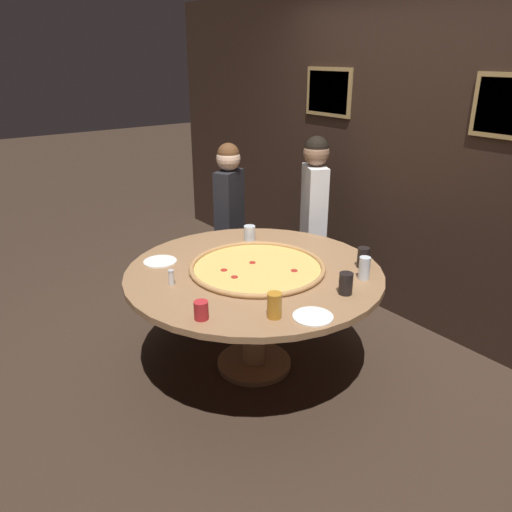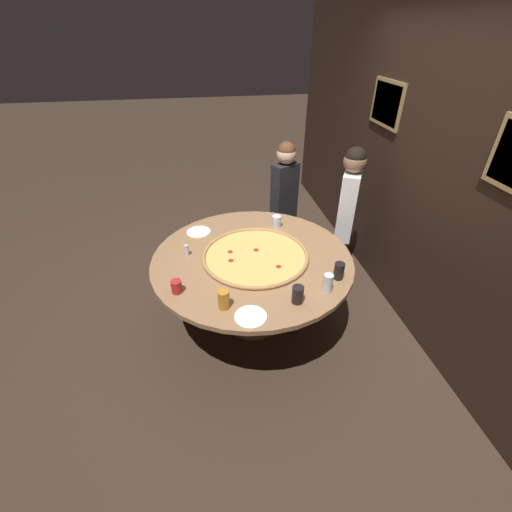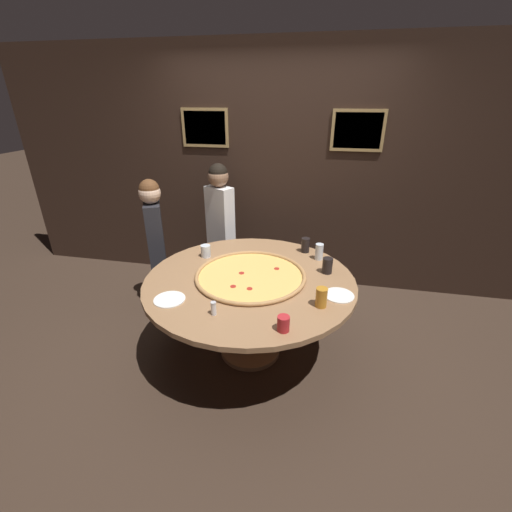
# 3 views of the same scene
# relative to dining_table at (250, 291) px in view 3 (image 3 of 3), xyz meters

# --- Properties ---
(ground_plane) EXTENTS (24.00, 24.00, 0.00)m
(ground_plane) POSITION_rel_dining_table_xyz_m (0.00, 0.00, -0.62)
(ground_plane) COLOR #38281E
(back_wall) EXTENTS (6.40, 0.08, 2.60)m
(back_wall) POSITION_rel_dining_table_xyz_m (0.00, 1.44, 0.68)
(back_wall) COLOR black
(back_wall) RESTS_ON ground_plane
(dining_table) EXTENTS (1.68, 1.68, 0.74)m
(dining_table) POSITION_rel_dining_table_xyz_m (0.00, 0.00, 0.00)
(dining_table) COLOR #936B47
(dining_table) RESTS_ON ground_plane
(giant_pizza) EXTENTS (0.90, 0.90, 0.03)m
(giant_pizza) POSITION_rel_dining_table_xyz_m (0.00, 0.03, 0.13)
(giant_pizza) COLOR #EAB75B
(giant_pizza) RESTS_ON dining_table
(drink_cup_near_left) EXTENTS (0.08, 0.08, 0.13)m
(drink_cup_near_left) POSITION_rel_dining_table_xyz_m (0.60, 0.22, 0.19)
(drink_cup_near_left) COLOR black
(drink_cup_near_left) RESTS_ON dining_table
(drink_cup_beside_pizza) EXTENTS (0.08, 0.08, 0.14)m
(drink_cup_beside_pizza) POSITION_rel_dining_table_xyz_m (0.40, 0.60, 0.19)
(drink_cup_beside_pizza) COLOR black
(drink_cup_beside_pizza) RESTS_ON dining_table
(drink_cup_far_left) EXTENTS (0.08, 0.08, 0.14)m
(drink_cup_far_left) POSITION_rel_dining_table_xyz_m (0.57, -0.29, 0.19)
(drink_cup_far_left) COLOR #BC7A23
(drink_cup_far_left) RESTS_ON dining_table
(drink_cup_far_right) EXTENTS (0.09, 0.09, 0.11)m
(drink_cup_far_right) POSITION_rel_dining_table_xyz_m (-0.48, 0.32, 0.18)
(drink_cup_far_right) COLOR silver
(drink_cup_far_right) RESTS_ON dining_table
(drink_cup_by_shaker) EXTENTS (0.08, 0.08, 0.10)m
(drink_cup_by_shaker) POSITION_rel_dining_table_xyz_m (0.35, -0.61, 0.17)
(drink_cup_by_shaker) COLOR #B22328
(drink_cup_by_shaker) RESTS_ON dining_table
(drink_cup_near_right) EXTENTS (0.07, 0.07, 0.15)m
(drink_cup_near_right) POSITION_rel_dining_table_xyz_m (0.53, 0.47, 0.19)
(drink_cup_near_right) COLOR silver
(drink_cup_near_right) RESTS_ON dining_table
(white_plate_near_front) EXTENTS (0.23, 0.23, 0.01)m
(white_plate_near_front) POSITION_rel_dining_table_xyz_m (-0.49, -0.43, 0.12)
(white_plate_near_front) COLOR white
(white_plate_near_front) RESTS_ON dining_table
(white_plate_beside_cup) EXTENTS (0.22, 0.22, 0.01)m
(white_plate_beside_cup) POSITION_rel_dining_table_xyz_m (0.70, -0.13, 0.12)
(white_plate_beside_cup) COLOR white
(white_plate_beside_cup) RESTS_ON dining_table
(condiment_shaker) EXTENTS (0.04, 0.04, 0.10)m
(condiment_shaker) POSITION_rel_dining_table_xyz_m (-0.13, -0.54, 0.17)
(condiment_shaker) COLOR silver
(condiment_shaker) RESTS_ON dining_table
(diner_side_left) EXTENTS (0.27, 0.36, 1.37)m
(diner_side_left) POSITION_rel_dining_table_xyz_m (-1.08, 0.54, 0.16)
(diner_side_left) COLOR #232328
(diner_side_left) RESTS_ON ground_plane
(diner_far_left) EXTENTS (0.38, 0.29, 1.44)m
(diner_far_left) POSITION_rel_dining_table_xyz_m (-0.57, 1.07, 0.20)
(diner_far_left) COLOR #232328
(diner_far_left) RESTS_ON ground_plane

